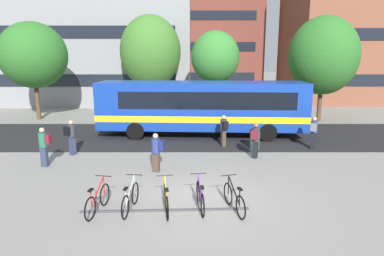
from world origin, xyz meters
name	(u,v)px	position (x,y,z in m)	size (l,w,h in m)	color
ground	(200,202)	(0.00, 0.00, 0.00)	(200.00, 200.00, 0.00)	gray
bus_lane_asphalt	(197,136)	(0.00, 9.35, 0.00)	(80.00, 7.20, 0.01)	#232326
city_bus	(201,106)	(0.27, 9.35, 1.78)	(12.14, 3.19, 3.20)	#14389E
bike_rack	(166,208)	(-1.05, -0.69, 0.09)	(5.13, 0.31, 0.70)	#47474C
parked_bicycle_red_0	(99,200)	(-3.06, -0.77, 0.38)	(0.52, 1.71, 0.99)	black
parked_bicycle_silver_1	(131,199)	(-2.10, -0.66, 0.38)	(0.52, 1.72, 0.99)	black
parked_bicycle_yellow_2	(167,200)	(-1.01, -0.73, 0.38)	(0.52, 1.71, 0.99)	black
parked_bicycle_purple_3	(201,197)	(0.02, -0.55, 0.38)	(0.52, 1.72, 0.99)	black
parked_bicycle_black_4	(235,199)	(1.04, -0.69, 0.38)	(0.62, 1.68, 0.99)	black
commuter_grey_pack_0	(315,131)	(5.93, 6.36, 0.96)	(0.50, 0.60, 1.67)	black
commuter_maroon_pack_1	(256,138)	(2.69, 4.79, 0.96)	(0.50, 0.60, 1.67)	black
commuter_black_pack_2	(72,135)	(-5.97, 5.30, 0.98)	(0.55, 0.60, 1.69)	#2D3851
commuter_maroon_pack_3	(45,144)	(-6.50, 3.56, 0.99)	(0.55, 0.37, 1.71)	#2D3851
commuter_black_pack_4	(225,129)	(1.43, 6.88, 0.96)	(0.44, 0.58, 1.66)	#47382D
commuter_navy_pack_5	(157,150)	(-1.66, 2.89, 0.93)	(0.58, 0.42, 1.61)	#47382D
trash_bin	(256,139)	(2.96, 6.32, 0.52)	(0.55, 0.55, 1.03)	#284C2D
street_tree_0	(34,55)	(-11.82, 14.77, 4.75)	(4.82, 4.82, 7.14)	brown
street_tree_1	(151,52)	(-3.76, 18.92, 5.06)	(5.13, 5.13, 8.12)	brown
street_tree_2	(324,56)	(9.08, 14.05, 4.71)	(4.85, 4.85, 7.47)	brown
street_tree_3	(216,58)	(1.54, 15.86, 4.59)	(3.67, 3.67, 6.60)	brown
building_centre_block	(187,37)	(-1.09, 38.25, 7.37)	(19.67, 12.55, 14.74)	brown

